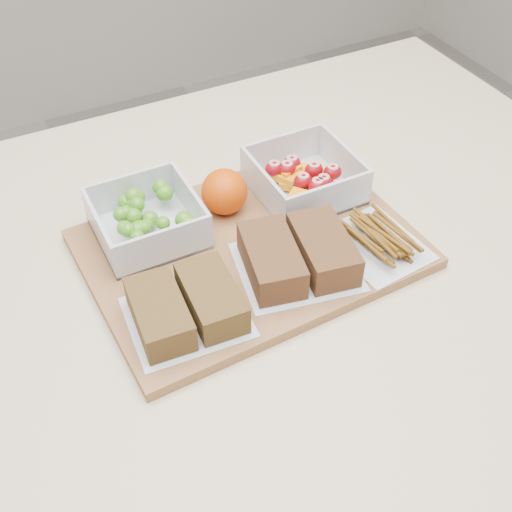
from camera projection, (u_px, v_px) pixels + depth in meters
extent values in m
cube|color=beige|center=(255.00, 445.00, 1.15)|extent=(1.20, 0.90, 0.90)
cube|color=#96673E|center=(250.00, 249.00, 0.85)|extent=(0.43, 0.32, 0.02)
cube|color=silver|center=(149.00, 232.00, 0.86)|extent=(0.13, 0.13, 0.01)
cube|color=silver|center=(131.00, 191.00, 0.88)|extent=(0.13, 0.01, 0.06)
cube|color=silver|center=(164.00, 247.00, 0.80)|extent=(0.13, 0.01, 0.06)
cube|color=silver|center=(191.00, 204.00, 0.86)|extent=(0.01, 0.12, 0.06)
cube|color=silver|center=(100.00, 232.00, 0.82)|extent=(0.01, 0.12, 0.06)
sphere|color=#48891C|center=(140.00, 229.00, 0.83)|extent=(0.02, 0.02, 0.02)
sphere|color=#48891C|center=(128.00, 230.00, 0.82)|extent=(0.02, 0.02, 0.02)
sphere|color=#48891C|center=(137.00, 204.00, 0.85)|extent=(0.02, 0.02, 0.02)
sphere|color=#48891C|center=(150.00, 219.00, 0.85)|extent=(0.02, 0.02, 0.02)
sphere|color=#48891C|center=(121.00, 215.00, 0.84)|extent=(0.02, 0.02, 0.02)
sphere|color=#48891C|center=(147.00, 226.00, 0.84)|extent=(0.02, 0.02, 0.02)
sphere|color=#48891C|center=(126.00, 212.00, 0.84)|extent=(0.02, 0.02, 0.02)
sphere|color=#48891C|center=(184.00, 220.00, 0.83)|extent=(0.02, 0.02, 0.02)
sphere|color=#48891C|center=(165.00, 193.00, 0.87)|extent=(0.02, 0.02, 0.02)
sphere|color=#48891C|center=(134.00, 196.00, 0.86)|extent=(0.02, 0.02, 0.02)
sphere|color=#48891C|center=(137.00, 237.00, 0.81)|extent=(0.02, 0.02, 0.02)
sphere|color=#48891C|center=(161.00, 187.00, 0.88)|extent=(0.02, 0.02, 0.02)
sphere|color=#48891C|center=(162.00, 238.00, 0.82)|extent=(0.02, 0.02, 0.02)
sphere|color=#48891C|center=(134.00, 205.00, 0.86)|extent=(0.02, 0.02, 0.02)
sphere|color=#48891C|center=(133.00, 216.00, 0.84)|extent=(0.02, 0.02, 0.02)
sphere|color=#48891C|center=(137.00, 197.00, 0.86)|extent=(0.02, 0.02, 0.02)
sphere|color=#48891C|center=(188.00, 224.00, 0.82)|extent=(0.02, 0.02, 0.02)
sphere|color=#48891C|center=(189.00, 231.00, 0.84)|extent=(0.02, 0.02, 0.02)
sphere|color=#48891C|center=(135.00, 209.00, 0.85)|extent=(0.02, 0.02, 0.02)
sphere|color=#48891C|center=(144.00, 228.00, 0.83)|extent=(0.02, 0.02, 0.02)
sphere|color=#48891C|center=(126.00, 202.00, 0.87)|extent=(0.02, 0.02, 0.02)
sphere|color=#48891C|center=(163.00, 223.00, 0.83)|extent=(0.02, 0.02, 0.02)
sphere|color=#48891C|center=(137.00, 230.00, 0.83)|extent=(0.02, 0.02, 0.02)
sphere|color=#48891C|center=(125.00, 228.00, 0.82)|extent=(0.02, 0.02, 0.02)
cube|color=silver|center=(303.00, 190.00, 0.93)|extent=(0.14, 0.14, 0.01)
cube|color=silver|center=(282.00, 151.00, 0.95)|extent=(0.14, 0.01, 0.06)
cube|color=silver|center=(329.00, 201.00, 0.86)|extent=(0.14, 0.01, 0.06)
cube|color=silver|center=(343.00, 163.00, 0.93)|extent=(0.01, 0.13, 0.06)
cube|color=silver|center=(263.00, 188.00, 0.89)|extent=(0.01, 0.13, 0.06)
cube|color=orange|center=(314.00, 189.00, 0.90)|extent=(0.04, 0.05, 0.01)
cube|color=orange|center=(289.00, 175.00, 0.93)|extent=(0.05, 0.06, 0.01)
cube|color=orange|center=(309.00, 178.00, 0.92)|extent=(0.05, 0.05, 0.01)
cube|color=orange|center=(312.00, 174.00, 0.94)|extent=(0.05, 0.05, 0.01)
cube|color=orange|center=(288.00, 176.00, 0.91)|extent=(0.04, 0.05, 0.01)
cube|color=orange|center=(287.00, 169.00, 0.92)|extent=(0.04, 0.03, 0.01)
cube|color=orange|center=(301.00, 199.00, 0.88)|extent=(0.04, 0.05, 0.01)
cube|color=orange|center=(324.00, 188.00, 0.90)|extent=(0.04, 0.04, 0.01)
cube|color=orange|center=(292.00, 182.00, 0.92)|extent=(0.04, 0.04, 0.01)
ellipsoid|color=#9A0712|center=(314.00, 170.00, 0.91)|extent=(0.03, 0.02, 0.02)
ellipsoid|color=#9A0712|center=(323.00, 183.00, 0.89)|extent=(0.03, 0.02, 0.02)
ellipsoid|color=#9A0712|center=(274.00, 169.00, 0.91)|extent=(0.03, 0.02, 0.02)
ellipsoid|color=#9A0712|center=(332.00, 172.00, 0.91)|extent=(0.03, 0.02, 0.02)
ellipsoid|color=#9A0712|center=(287.00, 169.00, 0.91)|extent=(0.03, 0.02, 0.02)
ellipsoid|color=#9A0712|center=(317.00, 186.00, 0.88)|extent=(0.03, 0.02, 0.02)
ellipsoid|color=#9A0712|center=(303.00, 181.00, 0.89)|extent=(0.03, 0.02, 0.02)
ellipsoid|color=#9A0712|center=(292.00, 163.00, 0.92)|extent=(0.03, 0.02, 0.02)
sphere|color=#DE4805|center=(224.00, 192.00, 0.87)|extent=(0.06, 0.06, 0.06)
cube|color=silver|center=(187.00, 317.00, 0.75)|extent=(0.14, 0.13, 0.00)
cube|color=brown|center=(160.00, 314.00, 0.73)|extent=(0.06, 0.11, 0.04)
cube|color=brown|center=(211.00, 298.00, 0.75)|extent=(0.06, 0.11, 0.04)
cube|color=silver|center=(297.00, 267.00, 0.81)|extent=(0.17, 0.16, 0.00)
cube|color=brown|center=(271.00, 260.00, 0.79)|extent=(0.08, 0.12, 0.04)
cube|color=brown|center=(323.00, 249.00, 0.81)|extent=(0.08, 0.12, 0.04)
cube|color=silver|center=(376.00, 245.00, 0.84)|extent=(0.12, 0.14, 0.00)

